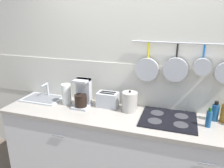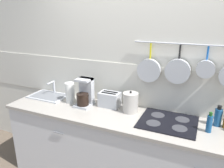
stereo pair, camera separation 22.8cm
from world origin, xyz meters
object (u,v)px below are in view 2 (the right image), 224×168
at_px(paper_towel_roll, 70,93).
at_px(coffee_maker, 85,94).
at_px(bottle_sesame_oil, 218,117).
at_px(toaster, 110,99).
at_px(kettle, 130,102).
at_px(bottle_hot_sauce, 209,123).

xyz_separation_m(paper_towel_roll, coffee_maker, (0.22, -0.01, 0.01)).
distance_m(paper_towel_roll, bottle_sesame_oil, 1.66).
bearing_deg(toaster, paper_towel_roll, -171.02).
relative_size(kettle, bottle_sesame_oil, 1.17).
xyz_separation_m(toaster, bottle_sesame_oil, (1.15, 0.01, 0.01)).
bearing_deg(kettle, bottle_hot_sauce, -7.93).
bearing_deg(bottle_sesame_oil, toaster, -179.47).
relative_size(bottle_hot_sauce, bottle_sesame_oil, 0.94).
bearing_deg(bottle_hot_sauce, coffee_maker, 177.20).
bearing_deg(coffee_maker, toaster, 17.19).
bearing_deg(bottle_sesame_oil, kettle, -176.64).
xyz_separation_m(coffee_maker, kettle, (0.55, 0.05, -0.03)).
height_order(coffee_maker, toaster, coffee_maker).
distance_m(kettle, bottle_hot_sauce, 0.82).
distance_m(toaster, bottle_sesame_oil, 1.15).
distance_m(paper_towel_roll, coffee_maker, 0.22).
height_order(coffee_maker, bottle_sesame_oil, coffee_maker).
xyz_separation_m(bottle_hot_sauce, bottle_sesame_oil, (0.07, 0.16, 0.01)).
xyz_separation_m(toaster, kettle, (0.27, -0.04, 0.02)).
height_order(toaster, kettle, kettle).
height_order(paper_towel_roll, coffee_maker, coffee_maker).
bearing_deg(kettle, bottle_sesame_oil, 3.36).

